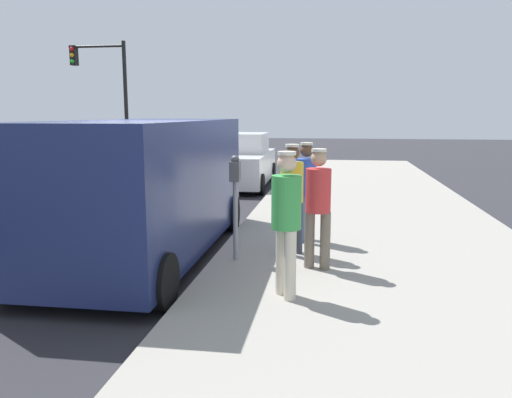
{
  "coord_description": "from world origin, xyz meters",
  "views": [
    {
      "loc": [
        2.73,
        -7.62,
        2.25
      ],
      "look_at": [
        1.65,
        -0.59,
        1.05
      ],
      "focal_mm": 35.56,
      "sensor_mm": 36.0,
      "label": 1
    }
  ],
  "objects_px": {
    "pedestrian_in_yellow": "(292,192)",
    "pedestrian_in_red": "(318,201)",
    "pedestrian_in_green": "(286,215)",
    "parking_meter_near": "(235,189)",
    "pedestrian_in_blue": "(306,186)",
    "traffic_light_corner": "(106,83)",
    "parked_sedan_ahead": "(239,162)",
    "parked_van": "(144,186)"
  },
  "relations": [
    {
      "from": "pedestrian_in_yellow",
      "to": "parked_sedan_ahead",
      "type": "xyz_separation_m",
      "value": [
        -2.31,
        8.1,
        -0.35
      ]
    },
    {
      "from": "pedestrian_in_red",
      "to": "parked_sedan_ahead",
      "type": "relative_size",
      "value": 0.37
    },
    {
      "from": "pedestrian_in_blue",
      "to": "pedestrian_in_green",
      "type": "height_order",
      "value": "pedestrian_in_green"
    },
    {
      "from": "parked_van",
      "to": "pedestrian_in_red",
      "type": "bearing_deg",
      "value": -12.97
    },
    {
      "from": "parked_van",
      "to": "parked_sedan_ahead",
      "type": "bearing_deg",
      "value": 90.27
    },
    {
      "from": "parking_meter_near",
      "to": "pedestrian_in_blue",
      "type": "bearing_deg",
      "value": 52.85
    },
    {
      "from": "pedestrian_in_yellow",
      "to": "parked_van",
      "type": "xyz_separation_m",
      "value": [
        -2.27,
        -0.07,
        0.06
      ]
    },
    {
      "from": "parked_sedan_ahead",
      "to": "traffic_light_corner",
      "type": "bearing_deg",
      "value": 143.44
    },
    {
      "from": "traffic_light_corner",
      "to": "pedestrian_in_blue",
      "type": "bearing_deg",
      "value": -53.35
    },
    {
      "from": "parking_meter_near",
      "to": "parked_van",
      "type": "relative_size",
      "value": 0.29
    },
    {
      "from": "parking_meter_near",
      "to": "pedestrian_in_red",
      "type": "xyz_separation_m",
      "value": [
        1.19,
        -0.26,
        -0.1
      ]
    },
    {
      "from": "traffic_light_corner",
      "to": "pedestrian_in_red",
      "type": "bearing_deg",
      "value": -55.77
    },
    {
      "from": "pedestrian_in_red",
      "to": "pedestrian_in_green",
      "type": "xyz_separation_m",
      "value": [
        -0.32,
        -1.16,
        0.03
      ]
    },
    {
      "from": "pedestrian_in_yellow",
      "to": "pedestrian_in_red",
      "type": "bearing_deg",
      "value": -59.04
    },
    {
      "from": "pedestrian_in_blue",
      "to": "pedestrian_in_red",
      "type": "height_order",
      "value": "same"
    },
    {
      "from": "pedestrian_in_yellow",
      "to": "pedestrian_in_green",
      "type": "bearing_deg",
      "value": -87.2
    },
    {
      "from": "pedestrian_in_yellow",
      "to": "pedestrian_in_green",
      "type": "height_order",
      "value": "pedestrian_in_green"
    },
    {
      "from": "pedestrian_in_green",
      "to": "parked_sedan_ahead",
      "type": "relative_size",
      "value": 0.38
    },
    {
      "from": "pedestrian_in_yellow",
      "to": "traffic_light_corner",
      "type": "height_order",
      "value": "traffic_light_corner"
    },
    {
      "from": "pedestrian_in_blue",
      "to": "pedestrian_in_red",
      "type": "distance_m",
      "value": 1.52
    },
    {
      "from": "pedestrian_in_blue",
      "to": "traffic_light_corner",
      "type": "relative_size",
      "value": 0.32
    },
    {
      "from": "pedestrian_in_blue",
      "to": "traffic_light_corner",
      "type": "xyz_separation_m",
      "value": [
        -9.05,
        12.16,
        2.43
      ]
    },
    {
      "from": "parked_van",
      "to": "pedestrian_in_green",
      "type": "bearing_deg",
      "value": -36.96
    },
    {
      "from": "pedestrian_in_green",
      "to": "parked_sedan_ahead",
      "type": "bearing_deg",
      "value": 103.59
    },
    {
      "from": "parked_van",
      "to": "parked_sedan_ahead",
      "type": "xyz_separation_m",
      "value": [
        -0.04,
        8.17,
        -0.41
      ]
    },
    {
      "from": "parking_meter_near",
      "to": "parked_sedan_ahead",
      "type": "xyz_separation_m",
      "value": [
        -1.54,
        8.53,
        -0.43
      ]
    },
    {
      "from": "parking_meter_near",
      "to": "traffic_light_corner",
      "type": "bearing_deg",
      "value": 121.17
    },
    {
      "from": "pedestrian_in_red",
      "to": "parked_sedan_ahead",
      "type": "height_order",
      "value": "pedestrian_in_red"
    },
    {
      "from": "pedestrian_in_red",
      "to": "traffic_light_corner",
      "type": "height_order",
      "value": "traffic_light_corner"
    },
    {
      "from": "pedestrian_in_yellow",
      "to": "pedestrian_in_red",
      "type": "relative_size",
      "value": 1.01
    },
    {
      "from": "parking_meter_near",
      "to": "pedestrian_in_red",
      "type": "height_order",
      "value": "pedestrian_in_red"
    },
    {
      "from": "pedestrian_in_green",
      "to": "parked_sedan_ahead",
      "type": "height_order",
      "value": "pedestrian_in_green"
    },
    {
      "from": "pedestrian_in_green",
      "to": "parking_meter_near",
      "type": "bearing_deg",
      "value": 121.42
    },
    {
      "from": "parking_meter_near",
      "to": "pedestrian_in_red",
      "type": "relative_size",
      "value": 0.93
    },
    {
      "from": "pedestrian_in_red",
      "to": "parked_van",
      "type": "bearing_deg",
      "value": 167.03
    },
    {
      "from": "pedestrian_in_yellow",
      "to": "parked_van",
      "type": "bearing_deg",
      "value": -178.32
    },
    {
      "from": "pedestrian_in_blue",
      "to": "parked_van",
      "type": "relative_size",
      "value": 0.31
    },
    {
      "from": "parking_meter_near",
      "to": "parked_van",
      "type": "xyz_separation_m",
      "value": [
        -1.5,
        0.36,
        -0.03
      ]
    },
    {
      "from": "pedestrian_in_yellow",
      "to": "parked_sedan_ahead",
      "type": "height_order",
      "value": "pedestrian_in_yellow"
    },
    {
      "from": "pedestrian_in_green",
      "to": "parked_van",
      "type": "xyz_separation_m",
      "value": [
        -2.36,
        1.78,
        0.04
      ]
    },
    {
      "from": "parking_meter_near",
      "to": "pedestrian_in_green",
      "type": "bearing_deg",
      "value": -58.58
    },
    {
      "from": "pedestrian_in_blue",
      "to": "parked_sedan_ahead",
      "type": "bearing_deg",
      "value": 108.79
    }
  ]
}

